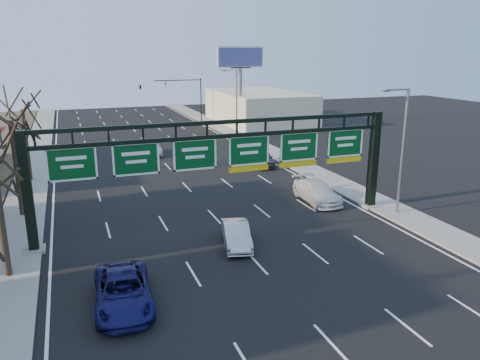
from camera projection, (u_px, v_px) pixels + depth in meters
name	position (u px, v px, depth m)	size (l,w,h in m)	color
ground	(272.00, 279.00, 24.23)	(160.00, 160.00, 0.00)	black
sidewalk_left	(27.00, 195.00, 37.99)	(3.00, 120.00, 0.12)	gray
sidewalk_right	(307.00, 169.00, 46.57)	(3.00, 120.00, 0.12)	gray
lane_markings	(181.00, 181.00, 42.30)	(21.60, 120.00, 0.01)	white
sign_gantry	(225.00, 159.00, 30.27)	(24.60, 1.20, 7.20)	black
building_right_distant	(259.00, 108.00, 75.43)	(12.00, 20.00, 5.00)	beige
tree_mid	(8.00, 106.00, 31.39)	(3.60, 3.60, 9.24)	black
tree_far	(21.00, 97.00, 40.52)	(3.60, 3.60, 8.86)	black
streetlight_near	(402.00, 145.00, 32.47)	(2.15, 0.22, 9.00)	slate
streetlight_far	(236.00, 99.00, 63.18)	(2.15, 0.22, 9.00)	slate
billboard_right	(240.00, 67.00, 67.46)	(7.00, 0.50, 12.00)	slate
traffic_signal_mast	(164.00, 89.00, 74.35)	(10.16, 0.54, 7.00)	black
car_blue_suv	(123.00, 291.00, 21.44)	(2.53, 5.48, 1.52)	#131250
car_silver_sedan	(236.00, 235.00, 28.19)	(1.50, 4.30, 1.42)	#B0B1B5
car_white_wagon	(317.00, 191.00, 36.50)	(2.22, 5.46, 1.59)	silver
car_grey_far	(263.00, 158.00, 47.84)	(1.84, 4.57, 1.56)	#383B3D
car_silver_distant	(150.00, 148.00, 52.74)	(1.69, 4.85, 1.60)	#A1A1A5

